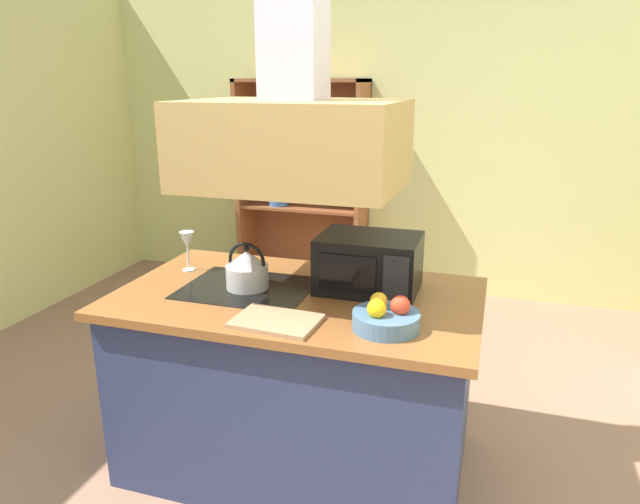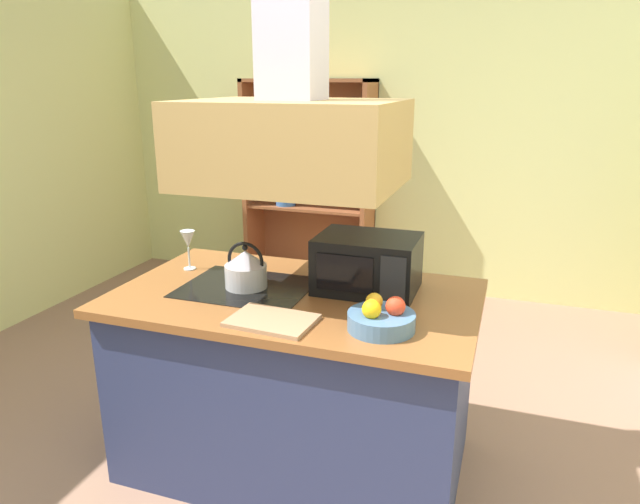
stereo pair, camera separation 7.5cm
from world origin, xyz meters
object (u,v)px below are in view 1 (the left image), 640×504
(dish_cabinet, at_px, (303,198))
(cutting_board, at_px, (276,321))
(wine_glass_on_counter, at_px, (187,242))
(kettle, at_px, (247,269))
(microwave, at_px, (369,263))
(fruit_bowl, at_px, (386,318))

(dish_cabinet, bearing_deg, cutting_board, -73.06)
(dish_cabinet, xyz_separation_m, wine_glass_on_counter, (0.18, -2.35, 0.23))
(kettle, relative_size, cutting_board, 0.65)
(dish_cabinet, distance_m, microwave, 2.61)
(cutting_board, bearing_deg, kettle, 129.68)
(fruit_bowl, bearing_deg, dish_cabinet, 115.22)
(wine_glass_on_counter, bearing_deg, dish_cabinet, 94.50)
(microwave, xyz_separation_m, fruit_bowl, (0.16, -0.41, -0.08))
(microwave, relative_size, wine_glass_on_counter, 2.23)
(kettle, relative_size, microwave, 0.48)
(kettle, distance_m, wine_glass_on_counter, 0.43)
(dish_cabinet, relative_size, cutting_board, 5.45)
(microwave, bearing_deg, wine_glass_on_counter, -179.74)
(kettle, bearing_deg, wine_glass_on_counter, 159.24)
(kettle, bearing_deg, fruit_bowl, -19.81)
(microwave, relative_size, fruit_bowl, 1.71)
(cutting_board, distance_m, microwave, 0.57)
(dish_cabinet, distance_m, wine_glass_on_counter, 2.36)
(kettle, relative_size, wine_glass_on_counter, 1.08)
(kettle, xyz_separation_m, cutting_board, (0.28, -0.34, -0.08))
(kettle, xyz_separation_m, microwave, (0.55, 0.16, 0.04))
(microwave, height_order, fruit_bowl, microwave)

